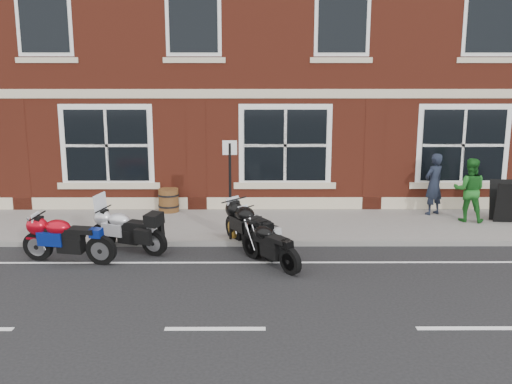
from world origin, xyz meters
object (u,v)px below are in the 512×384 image
at_px(pedestrian_right, 469,190).
at_px(parking_sign, 230,183).
at_px(pedestrian_left, 434,184).
at_px(a_board_sign, 505,201).
at_px(moto_sport_black, 252,226).
at_px(moto_sport_silver, 261,231).
at_px(moto_touring_silver, 127,228).
at_px(moto_sport_red, 67,237).
at_px(barrel_planter, 169,200).
at_px(moto_naked_black, 270,243).

height_order(pedestrian_right, parking_sign, parking_sign).
distance_m(pedestrian_left, pedestrian_right, 1.03).
xyz_separation_m(a_board_sign, parking_sign, (-7.15, -1.59, 0.81)).
bearing_deg(moto_sport_black, parking_sign, 103.61).
relative_size(moto_sport_black, parking_sign, 0.85).
bearing_deg(pedestrian_left, a_board_sign, 122.69).
relative_size(pedestrian_left, pedestrian_right, 1.01).
distance_m(moto_sport_silver, parking_sign, 1.35).
xyz_separation_m(moto_touring_silver, parking_sign, (2.32, 0.53, 0.94)).
relative_size(moto_sport_black, a_board_sign, 1.84).
xyz_separation_m(moto_sport_silver, pedestrian_left, (4.79, 2.99, 0.47)).
relative_size(moto_sport_red, parking_sign, 0.90).
distance_m(moto_sport_black, barrel_planter, 4.01).
bearing_deg(barrel_planter, moto_naked_black, -57.05).
distance_m(moto_sport_red, barrel_planter, 4.29).
distance_m(moto_naked_black, a_board_sign, 6.99).
xyz_separation_m(moto_sport_silver, pedestrian_right, (5.50, 2.25, 0.46)).
height_order(moto_sport_red, a_board_sign, a_board_sign).
height_order(moto_sport_silver, a_board_sign, a_board_sign).
height_order(moto_touring_silver, barrel_planter, moto_touring_silver).
bearing_deg(parking_sign, moto_naked_black, -61.21).
relative_size(moto_sport_black, moto_naked_black, 1.27).
xyz_separation_m(moto_sport_black, parking_sign, (-0.51, 0.52, 0.89)).
bearing_deg(barrel_planter, moto_sport_red, -111.39).
height_order(moto_naked_black, pedestrian_left, pedestrian_left).
bearing_deg(barrel_planter, moto_sport_silver, -52.45).
relative_size(moto_touring_silver, pedestrian_left, 1.10).
xyz_separation_m(moto_touring_silver, pedestrian_right, (8.53, 2.18, 0.43)).
bearing_deg(a_board_sign, parking_sign, -160.21).
bearing_deg(pedestrian_left, parking_sign, -8.38).
relative_size(moto_sport_silver, parking_sign, 0.71).
bearing_deg(moto_touring_silver, moto_sport_red, 148.08).
distance_m(moto_sport_red, moto_sport_black, 4.00).
bearing_deg(parking_sign, moto_sport_silver, -42.45).
distance_m(moto_touring_silver, barrel_planter, 3.29).
bearing_deg(moto_touring_silver, moto_sport_silver, -67.57).
distance_m(moto_sport_red, pedestrian_right, 10.06).
bearing_deg(barrel_planter, pedestrian_right, -7.59).
bearing_deg(a_board_sign, pedestrian_right, -175.82).
bearing_deg(moto_sport_red, pedestrian_left, -56.18).
xyz_separation_m(moto_naked_black, parking_sign, (-0.89, 1.51, 0.99)).
bearing_deg(pedestrian_right, moto_sport_black, 39.66).
relative_size(moto_naked_black, parking_sign, 0.67).
bearing_deg(moto_sport_silver, pedestrian_right, -11.75).
bearing_deg(moto_sport_black, moto_touring_silver, 149.50).
distance_m(pedestrian_left, parking_sign, 6.01).
xyz_separation_m(moto_sport_red, moto_sport_silver, (4.12, 0.67, -0.05)).
distance_m(moto_sport_red, a_board_sign, 10.95).
xyz_separation_m(pedestrian_right, a_board_sign, (0.95, -0.05, -0.30)).
relative_size(moto_sport_silver, barrel_planter, 2.53).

